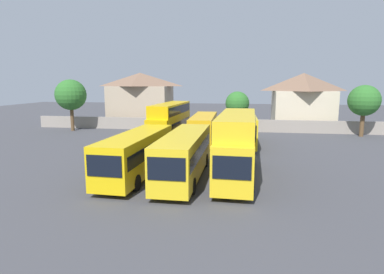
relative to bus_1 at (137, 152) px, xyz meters
The scene contains 13 objects.
ground 18.71m from the bus_1, 78.38° to the left, with size 140.00×140.00×0.00m, color #424247.
depot_boundary_wall 24.60m from the bus_1, 81.23° to the left, with size 56.00×0.50×1.80m, color gray.
bus_1 is the anchor object (origin of this frame).
bus_2 3.70m from the bus_1, ahead, with size 2.70×11.46×3.38m.
bus_3 7.60m from the bus_1, ahead, with size 2.91×11.04×4.85m.
bus_4 14.54m from the bus_1, 92.63° to the left, with size 3.03×11.28×4.66m.
bus_5 14.69m from the bus_1, 76.59° to the left, with size 2.81×10.58×3.30m.
bus_6 16.08m from the bus_1, 59.64° to the left, with size 2.75×10.59×3.45m.
house_terrace_left 31.19m from the bus_1, 107.28° to the left, with size 10.47×6.96×8.75m.
house_terrace_centre 34.48m from the bus_1, 59.94° to the left, with size 9.36×7.94×8.60m.
tree_left_of_lot 27.59m from the bus_1, 128.94° to the left, with size 4.51×4.51×7.60m.
tree_behind_wall 27.79m from the bus_1, 75.15° to the left, with size 3.63×3.63×5.80m.
tree_right_of_lot 32.66m from the bus_1, 43.25° to the left, with size 4.06×4.06×6.83m.
Camera 1 is at (4.13, -23.39, 7.10)m, focal length 30.10 mm.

